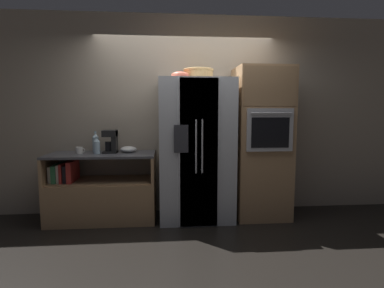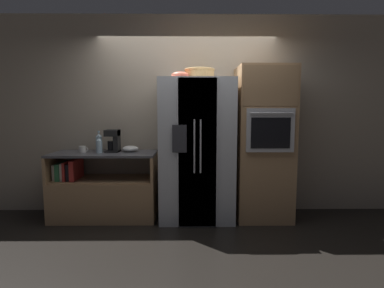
{
  "view_description": "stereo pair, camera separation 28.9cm",
  "coord_description": "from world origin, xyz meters",
  "px_view_note": "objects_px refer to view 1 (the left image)",
  "views": [
    {
      "loc": [
        -0.27,
        -3.9,
        1.46
      ],
      "look_at": [
        0.06,
        -0.03,
        1.03
      ],
      "focal_mm": 28.0,
      "sensor_mm": 36.0,
      "label": 1
    },
    {
      "loc": [
        0.02,
        -3.91,
        1.46
      ],
      "look_at": [
        0.06,
        -0.03,
        1.03
      ],
      "focal_mm": 28.0,
      "sensor_mm": 36.0,
      "label": 2
    }
  ],
  "objects_px": {
    "mug": "(79,150)",
    "mixing_bowl": "(128,149)",
    "wicker_basket": "(198,74)",
    "bottle_short": "(96,143)",
    "wall_oven": "(261,143)",
    "bottle_tall": "(97,146)",
    "refrigerator": "(196,150)",
    "fruit_bowl": "(180,75)",
    "coffee_maker": "(112,140)"
  },
  "relations": [
    {
      "from": "mug",
      "to": "mixing_bowl",
      "type": "height_order",
      "value": "mug"
    },
    {
      "from": "wicker_basket",
      "to": "bottle_short",
      "type": "height_order",
      "value": "wicker_basket"
    },
    {
      "from": "wall_oven",
      "to": "bottle_short",
      "type": "distance_m",
      "value": 2.25
    },
    {
      "from": "bottle_tall",
      "to": "wicker_basket",
      "type": "bearing_deg",
      "value": 3.63
    },
    {
      "from": "wall_oven",
      "to": "bottle_tall",
      "type": "relative_size",
      "value": 8.88
    },
    {
      "from": "wall_oven",
      "to": "mug",
      "type": "bearing_deg",
      "value": 179.66
    },
    {
      "from": "refrigerator",
      "to": "wicker_basket",
      "type": "relative_size",
      "value": 4.6
    },
    {
      "from": "mug",
      "to": "mixing_bowl",
      "type": "bearing_deg",
      "value": 7.86
    },
    {
      "from": "refrigerator",
      "to": "bottle_tall",
      "type": "bearing_deg",
      "value": 179.67
    },
    {
      "from": "wicker_basket",
      "to": "bottle_short",
      "type": "xyz_separation_m",
      "value": [
        -1.39,
        0.08,
        -0.92
      ]
    },
    {
      "from": "fruit_bowl",
      "to": "bottle_tall",
      "type": "xyz_separation_m",
      "value": [
        -1.09,
        0.08,
        -0.91
      ]
    },
    {
      "from": "bottle_tall",
      "to": "bottle_short",
      "type": "bearing_deg",
      "value": 107.68
    },
    {
      "from": "mixing_bowl",
      "to": "coffee_maker",
      "type": "relative_size",
      "value": 0.72
    },
    {
      "from": "bottle_tall",
      "to": "coffee_maker",
      "type": "height_order",
      "value": "coffee_maker"
    },
    {
      "from": "fruit_bowl",
      "to": "mug",
      "type": "bearing_deg",
      "value": 175.24
    },
    {
      "from": "bottle_tall",
      "to": "mixing_bowl",
      "type": "xyz_separation_m",
      "value": [
        0.39,
        0.12,
        -0.07
      ]
    },
    {
      "from": "fruit_bowl",
      "to": "coffee_maker",
      "type": "distance_m",
      "value": 1.26
    },
    {
      "from": "refrigerator",
      "to": "wicker_basket",
      "type": "distance_m",
      "value": 1.02
    },
    {
      "from": "bottle_short",
      "to": "mixing_bowl",
      "type": "xyz_separation_m",
      "value": [
        0.44,
        -0.05,
        -0.09
      ]
    },
    {
      "from": "refrigerator",
      "to": "coffee_maker",
      "type": "height_order",
      "value": "refrigerator"
    },
    {
      "from": "mixing_bowl",
      "to": "coffee_maker",
      "type": "bearing_deg",
      "value": -174.48
    },
    {
      "from": "fruit_bowl",
      "to": "mixing_bowl",
      "type": "height_order",
      "value": "fruit_bowl"
    },
    {
      "from": "refrigerator",
      "to": "mixing_bowl",
      "type": "relative_size",
      "value": 8.53
    },
    {
      "from": "bottle_tall",
      "to": "mug",
      "type": "xyz_separation_m",
      "value": [
        -0.23,
        0.03,
        -0.06
      ]
    },
    {
      "from": "bottle_tall",
      "to": "mixing_bowl",
      "type": "distance_m",
      "value": 0.41
    },
    {
      "from": "bottle_tall",
      "to": "coffee_maker",
      "type": "distance_m",
      "value": 0.21
    },
    {
      "from": "wicker_basket",
      "to": "mug",
      "type": "bearing_deg",
      "value": -178.03
    },
    {
      "from": "bottle_short",
      "to": "mug",
      "type": "distance_m",
      "value": 0.24
    },
    {
      "from": "mixing_bowl",
      "to": "coffee_maker",
      "type": "distance_m",
      "value": 0.25
    },
    {
      "from": "wicker_basket",
      "to": "coffee_maker",
      "type": "height_order",
      "value": "wicker_basket"
    },
    {
      "from": "bottle_tall",
      "to": "coffee_maker",
      "type": "xyz_separation_m",
      "value": [
        0.17,
        0.1,
        0.06
      ]
    },
    {
      "from": "bottle_short",
      "to": "coffee_maker",
      "type": "distance_m",
      "value": 0.24
    },
    {
      "from": "mug",
      "to": "bottle_short",
      "type": "bearing_deg",
      "value": 36.26
    },
    {
      "from": "bottle_short",
      "to": "mug",
      "type": "xyz_separation_m",
      "value": [
        -0.18,
        -0.13,
        -0.08
      ]
    },
    {
      "from": "wicker_basket",
      "to": "refrigerator",
      "type": "bearing_deg",
      "value": -112.83
    },
    {
      "from": "wall_oven",
      "to": "bottle_tall",
      "type": "bearing_deg",
      "value": -179.57
    },
    {
      "from": "refrigerator",
      "to": "bottle_tall",
      "type": "relative_size",
      "value": 8.17
    },
    {
      "from": "mug",
      "to": "mixing_bowl",
      "type": "xyz_separation_m",
      "value": [
        0.62,
        0.09,
        -0.0
      ]
    },
    {
      "from": "refrigerator",
      "to": "coffee_maker",
      "type": "distance_m",
      "value": 1.14
    },
    {
      "from": "wicker_basket",
      "to": "coffee_maker",
      "type": "bearing_deg",
      "value": 179.46
    },
    {
      "from": "fruit_bowl",
      "to": "bottle_short",
      "type": "relative_size",
      "value": 0.8
    },
    {
      "from": "refrigerator",
      "to": "wall_oven",
      "type": "xyz_separation_m",
      "value": [
        0.9,
        0.02,
        0.09
      ]
    },
    {
      "from": "refrigerator",
      "to": "mixing_bowl",
      "type": "distance_m",
      "value": 0.92
    },
    {
      "from": "wall_oven",
      "to": "mug",
      "type": "height_order",
      "value": "wall_oven"
    },
    {
      "from": "coffee_maker",
      "to": "wicker_basket",
      "type": "bearing_deg",
      "value": -0.54
    },
    {
      "from": "wall_oven",
      "to": "refrigerator",
      "type": "bearing_deg",
      "value": -178.47
    },
    {
      "from": "fruit_bowl",
      "to": "mixing_bowl",
      "type": "relative_size",
      "value": 1.04
    },
    {
      "from": "wall_oven",
      "to": "coffee_maker",
      "type": "bearing_deg",
      "value": 177.74
    },
    {
      "from": "bottle_short",
      "to": "mug",
      "type": "bearing_deg",
      "value": -143.74
    },
    {
      "from": "mixing_bowl",
      "to": "coffee_maker",
      "type": "height_order",
      "value": "coffee_maker"
    }
  ]
}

